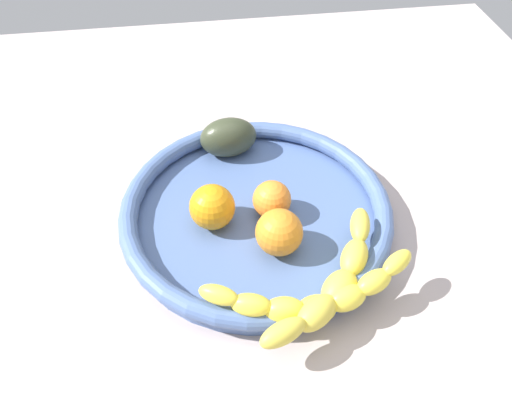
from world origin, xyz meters
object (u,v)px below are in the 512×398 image
at_px(fruit_bowl, 256,212).
at_px(orange_front, 212,207).
at_px(orange_mid_left, 271,198).
at_px(avocado_dark, 228,137).
at_px(banana_draped_right, 334,283).
at_px(banana_draped_left, 314,298).
at_px(orange_mid_right, 279,232).

distance_m(fruit_bowl, orange_front, 0.06).
bearing_deg(fruit_bowl, orange_mid_left, 98.36).
height_order(orange_mid_left, avocado_dark, avocado_dark).
relative_size(fruit_bowl, banana_draped_right, 1.98).
distance_m(orange_mid_left, avocado_dark, 0.14).
xyz_separation_m(banana_draped_left, orange_mid_right, (-0.10, -0.02, 0.00)).
distance_m(fruit_bowl, avocado_dark, 0.14).
relative_size(orange_mid_left, orange_mid_right, 0.86).
relative_size(banana_draped_left, orange_mid_right, 4.32).
bearing_deg(banana_draped_left, banana_draped_right, 120.52).
xyz_separation_m(banana_draped_left, banana_draped_right, (-0.02, 0.03, -0.00)).
relative_size(banana_draped_left, banana_draped_right, 1.41).
relative_size(fruit_bowl, orange_mid_right, 6.09).
distance_m(fruit_bowl, orange_mid_right, 0.07).
relative_size(fruit_bowl, orange_front, 6.07).
distance_m(banana_draped_right, orange_front, 0.19).
bearing_deg(orange_mid_left, banana_draped_left, 7.76).
bearing_deg(orange_mid_right, fruit_bowl, -161.63).
bearing_deg(avocado_dark, fruit_bowl, 9.42).
bearing_deg(avocado_dark, orange_front, -14.10).
xyz_separation_m(banana_draped_right, orange_mid_left, (-0.14, -0.05, -0.00)).
xyz_separation_m(banana_draped_right, avocado_dark, (-0.28, -0.09, 0.00)).
bearing_deg(orange_mid_left, orange_mid_right, -0.96).
relative_size(orange_front, orange_mid_left, 1.16).
distance_m(banana_draped_left, orange_front, 0.18).
xyz_separation_m(orange_mid_left, avocado_dark, (-0.13, -0.04, 0.00)).
xyz_separation_m(banana_draped_left, orange_front, (-0.15, -0.10, 0.00)).
bearing_deg(banana_draped_left, orange_front, -146.10).
bearing_deg(banana_draped_left, avocado_dark, -167.36).
distance_m(banana_draped_right, avocado_dark, 0.29).
xyz_separation_m(banana_draped_right, orange_front, (-0.13, -0.13, 0.00)).
bearing_deg(fruit_bowl, orange_front, -83.96).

